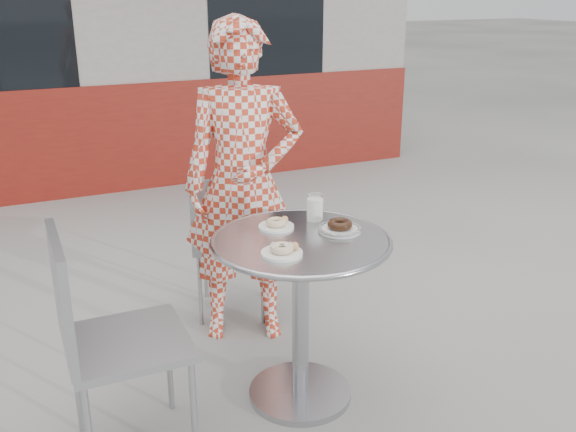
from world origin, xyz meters
name	(u,v)px	position (x,y,z in m)	size (l,w,h in m)	color
ground	(298,394)	(0.00, 0.00, 0.00)	(60.00, 60.00, 0.00)	#A19F9A
storefront	(87,19)	(0.00, 5.56, 1.49)	(6.02, 4.55, 3.00)	gray
bistro_table	(301,280)	(0.01, -0.01, 0.60)	(0.79, 0.79, 0.80)	silver
chair_far	(232,270)	(0.02, 0.92, 0.27)	(0.54, 0.54, 0.87)	#9C9EA3
chair_left	(128,386)	(-0.79, -0.05, 0.30)	(0.48, 0.47, 0.98)	#9C9EA3
seated_person	(243,185)	(0.01, 0.68, 0.85)	(0.62, 0.41, 1.70)	#B8321C
plate_far	(277,224)	(-0.03, 0.16, 0.81)	(0.16, 0.16, 0.04)	white
plate_near	(283,250)	(-0.14, -0.14, 0.82)	(0.17, 0.17, 0.05)	white
plate_checker	(340,227)	(0.20, 0.00, 0.81)	(0.19, 0.19, 0.05)	white
milk_cup	(315,208)	(0.17, 0.17, 0.86)	(0.08, 0.08, 0.13)	white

